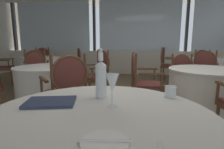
{
  "coord_description": "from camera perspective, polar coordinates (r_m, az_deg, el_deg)",
  "views": [
    {
      "loc": [
        0.05,
        -2.61,
        1.12
      ],
      "look_at": [
        -0.14,
        -1.44,
        0.91
      ],
      "focal_mm": 28.23,
      "sensor_mm": 36.0,
      "label": 1
    }
  ],
  "objects": [
    {
      "name": "menu_book",
      "position": [
        1.2,
        -19.27,
        -8.4
      ],
      "size": [
        0.34,
        0.27,
        0.02
      ],
      "primitive_type": "cube",
      "rotation": [
        0.0,
        0.0,
        0.24
      ],
      "color": "#2D3856",
      "rests_on": "foreground_table"
    },
    {
      "name": "background_table_0",
      "position": [
        5.46,
        -22.13,
        1.4
      ],
      "size": [
        1.13,
        1.13,
        0.74
      ],
      "color": "silver",
      "rests_on": "ground_plane"
    },
    {
      "name": "dining_chair_2_2",
      "position": [
        4.42,
        27.66,
        1.72
      ],
      "size": [
        0.62,
        0.57,
        0.98
      ],
      "rotation": [
        0.0,
        0.0,
        7.57
      ],
      "color": "brown",
      "rests_on": "ground_plane"
    },
    {
      "name": "window_wall_far",
      "position": [
        6.51,
        8.56,
        10.31
      ],
      "size": [
        10.35,
        0.14,
        2.92
      ],
      "color": "silver",
      "rests_on": "ground_plane"
    },
    {
      "name": "dining_chair_1_1",
      "position": [
        3.52,
        -4.47,
        1.09
      ],
      "size": [
        0.66,
        0.66,
        1.0
      ],
      "rotation": [
        0.0,
        0.0,
        10.16
      ],
      "color": "brown",
      "rests_on": "ground_plane"
    },
    {
      "name": "dining_chair_2_1",
      "position": [
        5.42,
        17.19,
        3.97
      ],
      "size": [
        0.57,
        0.62,
        1.01
      ],
      "rotation": [
        0.0,
        0.0,
        5.99
      ],
      "color": "brown",
      "rests_on": "ground_plane"
    },
    {
      "name": "dining_chair_1_2",
      "position": [
        4.11,
        -23.12,
        1.23
      ],
      "size": [
        0.66,
        0.66,
        0.93
      ],
      "rotation": [
        0.0,
        0.0,
        11.73
      ],
      "color": "brown",
      "rests_on": "ground_plane"
    },
    {
      "name": "dining_chair_0_1",
      "position": [
        5.44,
        -11.72,
        4.01
      ],
      "size": [
        0.62,
        0.64,
        0.98
      ],
      "rotation": [
        0.0,
        0.0,
        9.88
      ],
      "color": "brown",
      "rests_on": "ground_plane"
    },
    {
      "name": "dining_chair_3_1",
      "position": [
        3.95,
        22.06,
        0.77
      ],
      "size": [
        0.58,
        0.52,
        0.9
      ],
      "rotation": [
        0.0,
        0.0,
        4.83
      ],
      "color": "brown",
      "rests_on": "ground_plane"
    },
    {
      "name": "dining_chair_0_3",
      "position": [
        5.61,
        -32.47,
        2.86
      ],
      "size": [
        0.62,
        0.64,
        0.98
      ],
      "rotation": [
        0.0,
        0.0,
        13.02
      ],
      "color": "brown",
      "rests_on": "ground_plane"
    },
    {
      "name": "background_table_2",
      "position": [
        5.39,
        27.15,
        0.94
      ],
      "size": [
        1.04,
        1.04,
        0.74
      ],
      "color": "silver",
      "rests_on": "ground_plane"
    },
    {
      "name": "background_table_1",
      "position": [
        3.22,
        -19.83,
        -4.03
      ],
      "size": [
        1.08,
        1.08,
        0.74
      ],
      "color": "silver",
      "rests_on": "ground_plane"
    },
    {
      "name": "water_bottle",
      "position": [
        1.24,
        -3.62,
        -1.08
      ],
      "size": [
        0.08,
        0.08,
        0.35
      ],
      "color": "white",
      "rests_on": "foreground_table"
    },
    {
      "name": "side_plate",
      "position": [
        0.72,
        -2.42,
        -21.05
      ],
      "size": [
        0.19,
        0.19,
        0.01
      ],
      "primitive_type": "cylinder",
      "color": "white",
      "rests_on": "foreground_table"
    },
    {
      "name": "dining_chair_0_0",
      "position": [
        4.45,
        -23.29,
        2.26
      ],
      "size": [
        0.64,
        0.62,
        0.99
      ],
      "rotation": [
        0.0,
        0.0,
        8.31
      ],
      "color": "brown",
      "rests_on": "ground_plane"
    },
    {
      "name": "dining_chair_3_2",
      "position": [
        2.75,
        9.46,
        -1.45
      ],
      "size": [
        0.52,
        0.58,
        0.98
      ],
      "rotation": [
        0.0,
        0.0,
        6.4
      ],
      "color": "brown",
      "rests_on": "ground_plane"
    },
    {
      "name": "dining_chair_2_0",
      "position": [
        6.31,
        27.06,
        3.73
      ],
      "size": [
        0.62,
        0.57,
        0.93
      ],
      "rotation": [
        0.0,
        0.0,
        4.42
      ],
      "color": "brown",
      "rests_on": "ground_plane"
    },
    {
      "name": "dining_chair_0_2",
      "position": [
        6.42,
        -21.57,
        4.44
      ],
      "size": [
        0.64,
        0.62,
        0.99
      ],
      "rotation": [
        0.0,
        0.0,
        11.45
      ],
      "color": "brown",
      "rests_on": "ground_plane"
    },
    {
      "name": "wine_glass",
      "position": [
        1.04,
        0.07,
        -3.13
      ],
      "size": [
        0.08,
        0.08,
        0.2
      ],
      "color": "white",
      "rests_on": "foreground_table"
    },
    {
      "name": "ground_plane",
      "position": [
        2.84,
        7.39,
        -13.23
      ],
      "size": [
        13.5,
        13.5,
        0.0
      ],
      "primitive_type": "plane",
      "color": "#756047"
    },
    {
      "name": "background_table_3",
      "position": [
        3.09,
        28.08,
        -5.19
      ],
      "size": [
        1.14,
        1.14,
        0.74
      ],
      "color": "silver",
      "rests_on": "ground_plane"
    },
    {
      "name": "butter_knife",
      "position": [
        0.72,
        -2.43,
        -20.69
      ],
      "size": [
        0.21,
        0.05,
        0.0
      ],
      "primitive_type": "cube",
      "rotation": [
        0.0,
        0.0,
        0.15
      ],
      "color": "silver",
      "rests_on": "foreground_table"
    },
    {
      "name": "dining_chair_1_0",
      "position": [
        2.26,
        -14.35,
        -4.0
      ],
      "size": [
        0.66,
        0.66,
        1.0
      ],
      "rotation": [
        0.0,
        0.0,
        8.59
      ],
      "color": "brown",
      "rests_on": "ground_plane"
    },
    {
      "name": "water_tumbler",
      "position": [
        1.33,
        18.41,
        -5.27
      ],
      "size": [
        0.08,
        0.08,
        0.08
      ],
      "primitive_type": "cylinder",
      "color": "white",
      "rests_on": "foreground_table"
    }
  ]
}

